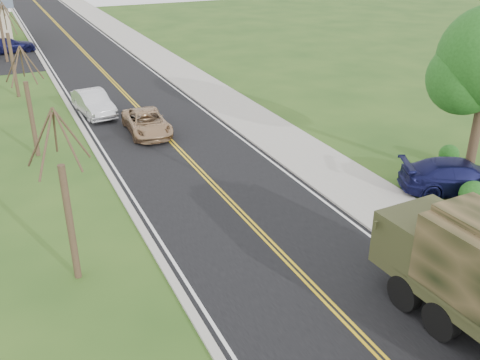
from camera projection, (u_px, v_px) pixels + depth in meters
road at (100, 68)px, 45.64m from camera, size 8.00×120.00×0.01m
curb_right at (147, 63)px, 47.21m from camera, size 0.30×120.00×0.12m
sidewalk_right at (166, 61)px, 47.88m from camera, size 3.20×120.00×0.10m
curb_left at (49, 73)px, 44.02m from camera, size 0.30×120.00×0.10m
bare_tree_a at (68, 210)px, 17.27m from camera, size 1.93×2.26×6.08m
bare_tree_b at (30, 110)px, 27.16m from camera, size 1.83×2.14×5.73m
bare_tree_c at (12, 58)px, 36.85m from camera, size 2.04×2.39×6.42m
bare_tree_d at (2, 33)px, 46.77m from camera, size 1.88×2.20×5.91m
suv_champagne at (147, 122)px, 30.96m from camera, size 2.42×4.86×1.32m
sedan_silver at (93, 103)px, 34.03m from camera, size 2.14×4.81×1.53m
pickup_navy at (460, 177)px, 23.94m from camera, size 5.72×4.25×1.54m
lot_car_navy at (8, 45)px, 50.97m from camera, size 5.38×3.06×1.47m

